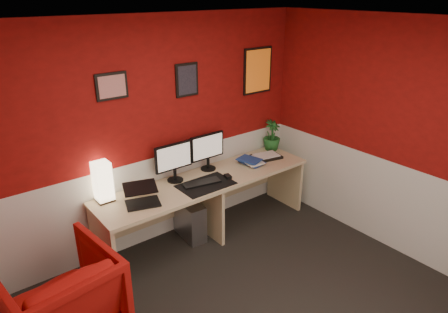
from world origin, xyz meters
TOP-DOWN VIEW (x-y plane):
  - ceiling at (0.00, 0.00)m, footprint 4.00×3.50m
  - wall_back at (0.00, 1.75)m, footprint 4.00×0.01m
  - wall_right at (2.00, 0.00)m, footprint 0.01×3.50m
  - wainscot_back at (0.00, 1.75)m, footprint 4.00×0.01m
  - wainscot_right at (2.00, 0.00)m, footprint 0.01×3.50m
  - desk at (0.52, 1.41)m, footprint 2.60×0.65m
  - shoji_lamp at (-0.59, 1.64)m, footprint 0.16×0.16m
  - laptop at (-0.32, 1.34)m, footprint 0.38×0.32m
  - monitor_left at (0.21, 1.59)m, footprint 0.45×0.06m
  - monitor_right at (0.69, 1.62)m, footprint 0.45×0.06m
  - desk_mat at (0.42, 1.30)m, footprint 0.60×0.38m
  - keyboard at (0.40, 1.34)m, footprint 0.44×0.22m
  - mouse at (0.72, 1.28)m, footprint 0.08×0.11m
  - book_bottom at (1.10, 1.41)m, footprint 0.24×0.30m
  - book_middle at (1.09, 1.42)m, footprint 0.25×0.31m
  - book_top at (1.06, 1.39)m, footprint 0.26×0.31m
  - zen_tray at (1.47, 1.45)m, footprint 0.39×0.32m
  - potted_plant at (1.72, 1.61)m, footprint 0.26×0.26m
  - pc_tower at (0.33, 1.50)m, footprint 0.23×0.46m
  - armchair at (-1.32, 0.91)m, footprint 0.94×0.96m
  - art_left at (-0.35, 1.74)m, footprint 0.32×0.02m
  - art_center at (0.50, 1.74)m, footprint 0.28×0.02m
  - art_right at (1.54, 1.74)m, footprint 0.44×0.02m

SIDE VIEW (x-z plane):
  - pc_tower at x=0.33m, z-range 0.00..0.45m
  - desk at x=0.52m, z-range 0.00..0.73m
  - armchair at x=-1.32m, z-range 0.00..0.79m
  - wainscot_back at x=0.00m, z-range 0.00..1.00m
  - wainscot_right at x=2.00m, z-range 0.00..1.00m
  - desk_mat at x=0.42m, z-range 0.73..0.74m
  - book_bottom at x=1.10m, z-range 0.73..0.76m
  - keyboard at x=0.40m, z-range 0.74..0.75m
  - zen_tray at x=1.47m, z-range 0.73..0.76m
  - mouse at x=0.72m, z-range 0.74..0.77m
  - book_middle at x=1.09m, z-range 0.76..0.78m
  - book_top at x=1.06m, z-range 0.78..0.81m
  - laptop at x=-0.32m, z-range 0.73..0.95m
  - potted_plant at x=1.72m, z-range 0.73..1.13m
  - shoji_lamp at x=-0.59m, z-range 0.73..1.13m
  - monitor_left at x=0.21m, z-range 0.73..1.31m
  - monitor_right at x=0.69m, z-range 0.73..1.31m
  - wall_back at x=0.00m, z-range 0.00..2.50m
  - wall_right at x=2.00m, z-range 0.00..2.50m
  - art_right at x=1.54m, z-range 1.50..2.06m
  - art_center at x=0.50m, z-range 1.62..1.98m
  - art_left at x=-0.35m, z-range 1.72..1.98m
  - ceiling at x=0.00m, z-range 2.50..2.50m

